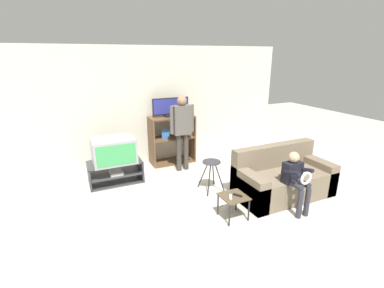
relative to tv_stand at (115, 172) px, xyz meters
The scene contains 13 objects.
ground_plane 3.27m from the tv_stand, 70.21° to the right, with size 18.00×18.00×0.00m, color beige.
wall_back 1.77m from the tv_stand, 37.19° to the left, with size 6.40×0.06×2.60m.
tv_stand is the anchor object (origin of this frame).
television_main 0.45m from the tv_stand, 83.29° to the right, with size 0.79×0.60×0.47m.
media_shelf 1.53m from the tv_stand, 21.05° to the left, with size 1.01×0.46×1.09m.
television_flat 1.84m from the tv_stand, 21.47° to the left, with size 0.83×0.20×0.41m.
folding_stool 1.91m from the tv_stand, 34.90° to the right, with size 0.37×0.43×0.57m.
snack_table 2.49m from the tv_stand, 55.30° to the right, with size 0.39×0.39×0.37m.
remote_control_black 2.54m from the tv_stand, 54.52° to the right, with size 0.04×0.14×0.02m, color black.
remote_control_white 2.47m from the tv_stand, 56.94° to the right, with size 0.04×0.14×0.02m, color silver.
couch 3.16m from the tv_stand, 34.08° to the right, with size 1.71×0.83×0.87m.
person_standing_adult 1.63m from the tv_stand, ahead, with size 0.53×0.20×1.62m.
person_seated_child 3.33m from the tv_stand, 43.07° to the right, with size 0.33×0.43×0.97m.
Camera 1 is at (-1.82, -2.12, 2.41)m, focal length 26.00 mm.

